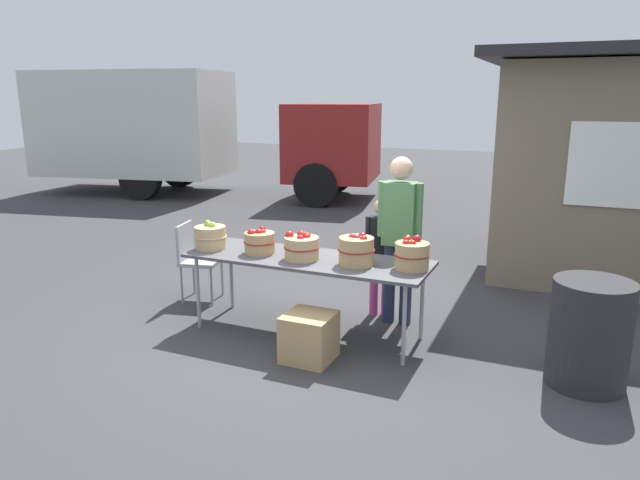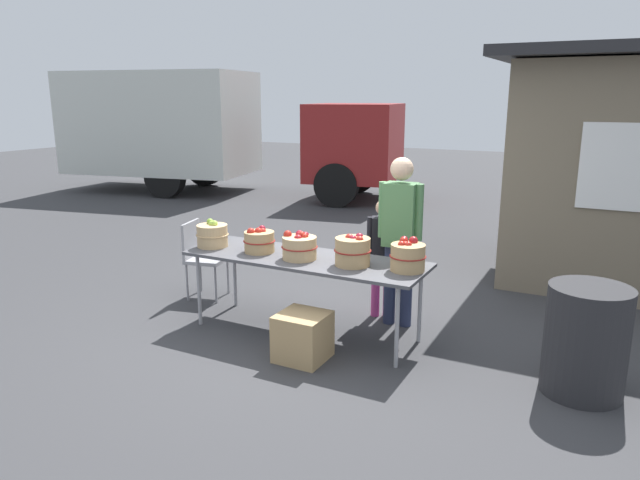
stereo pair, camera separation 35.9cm
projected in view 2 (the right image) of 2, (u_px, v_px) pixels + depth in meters
The scene contains 13 objects.
ground_plane at pixel (306, 332), 5.61m from camera, with size 40.00×40.00×0.00m, color #38383A.
market_table at pixel (305, 261), 5.44m from camera, with size 2.30×0.76×0.75m.
apple_basket_green_0 at pixel (212, 235), 5.80m from camera, with size 0.32×0.32×0.27m.
apple_basket_red_0 at pixel (259, 241), 5.59m from camera, with size 0.31×0.31×0.25m.
apple_basket_red_1 at pixel (299, 246), 5.36m from camera, with size 0.34×0.34×0.26m.
apple_basket_red_2 at pixel (353, 251), 5.15m from camera, with size 0.33×0.33×0.28m.
apple_basket_red_3 at pixel (408, 256), 5.00m from camera, with size 0.32×0.32×0.29m.
vendor_adult at pixel (400, 229), 5.59m from camera, with size 0.44×0.23×1.66m.
child_customer at pixel (383, 249), 5.87m from camera, with size 0.30×0.23×1.22m.
box_truck at pixel (203, 128), 13.44m from camera, with size 7.97×3.60×2.75m.
folding_chair at pixel (201, 253), 6.50m from camera, with size 0.48×0.48×0.86m.
trash_barrel at pixel (586, 341), 4.39m from camera, with size 0.61×0.61×0.85m, color #262628.
produce_crate at pixel (303, 337), 5.00m from camera, with size 0.41×0.41×0.41m, color tan.
Camera 2 is at (2.55, -4.58, 2.21)m, focal length 32.76 mm.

